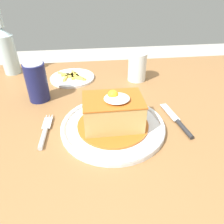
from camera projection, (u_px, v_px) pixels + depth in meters
name	position (u px, v px, depth m)	size (l,w,h in m)	color
dining_table	(108.00, 142.00, 0.68)	(1.30, 0.91, 0.73)	olive
main_plate	(113.00, 126.00, 0.57)	(0.28, 0.28, 0.02)	white
sandwich_meal	(113.00, 113.00, 0.55)	(0.19, 0.19, 0.11)	#B75B1E
fork	(44.00, 133.00, 0.55)	(0.02, 0.14, 0.01)	silver
knife	(180.00, 124.00, 0.58)	(0.04, 0.17, 0.01)	#262628
soda_can	(37.00, 82.00, 0.67)	(0.07, 0.07, 0.12)	#191E51
beer_bottle_clear	(7.00, 49.00, 0.83)	(0.06, 0.06, 0.27)	#ADC6CC
drinking_glass	(137.00, 69.00, 0.80)	(0.07, 0.07, 0.10)	#3F2314
side_plate_fries	(72.00, 78.00, 0.83)	(0.17, 0.17, 0.02)	white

